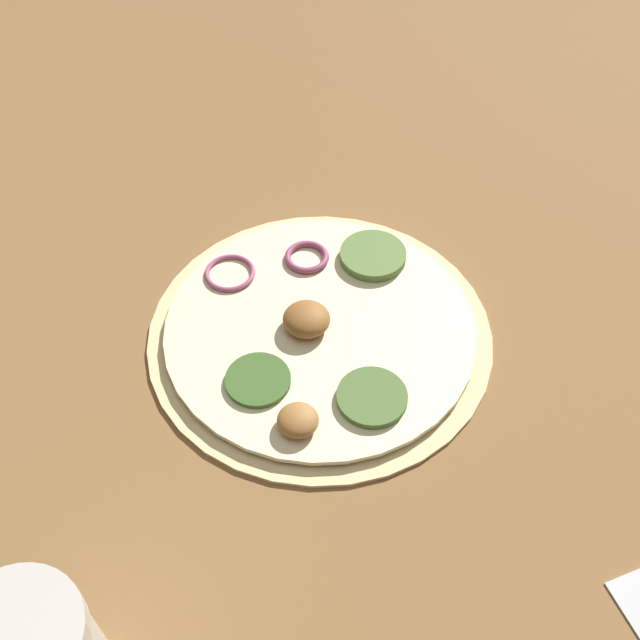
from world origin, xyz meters
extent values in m
plane|color=brown|center=(0.00, 0.00, 0.00)|extent=(3.00, 3.00, 0.00)
cylinder|color=beige|center=(0.00, 0.00, 0.00)|extent=(0.26, 0.26, 0.01)
cylinder|color=beige|center=(0.00, 0.00, 0.01)|extent=(0.24, 0.24, 0.00)
cylinder|color=#47662D|center=(-0.03, 0.07, 0.01)|extent=(0.05, 0.05, 0.01)
ellipsoid|color=brown|center=(0.01, 0.00, 0.02)|extent=(0.04, 0.04, 0.02)
torus|color=#934266|center=(0.00, -0.07, 0.01)|extent=(0.04, 0.04, 0.01)
torus|color=#A34C70|center=(0.06, -0.06, 0.01)|extent=(0.04, 0.04, 0.00)
cylinder|color=#567538|center=(-0.05, -0.06, 0.01)|extent=(0.05, 0.05, 0.01)
cylinder|color=#385B23|center=(0.05, 0.05, 0.01)|extent=(0.05, 0.05, 0.00)
ellipsoid|color=#996633|center=(0.03, 0.09, 0.02)|extent=(0.03, 0.03, 0.01)
cylinder|color=beige|center=(0.17, 0.23, 0.10)|extent=(0.06, 0.06, 0.01)
camera|label=1|loc=(0.05, 0.36, 0.44)|focal=42.00mm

